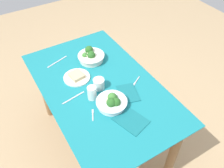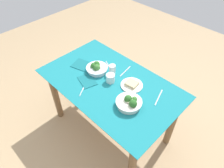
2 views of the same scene
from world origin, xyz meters
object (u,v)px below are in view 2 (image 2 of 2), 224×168
object	(u,v)px
water_glass_center	(112,70)
fork_by_near_bowl	(82,91)
napkin_folded_lower	(87,81)
broccoli_bowl_far	(97,68)
broccoli_bowl_near	(129,103)
napkin_folded_upper	(83,65)
water_glass_side	(110,78)
table_knife_left	(159,97)
fork_by_far_bowl	(108,64)
table_knife_right	(125,71)
bread_side_plate	(132,85)

from	to	relation	value
water_glass_center	fork_by_near_bowl	size ratio (longest dim) A/B	1.04
napkin_folded_lower	fork_by_near_bowl	bearing A→B (deg)	-59.70
broccoli_bowl_far	broccoli_bowl_near	size ratio (longest dim) A/B	0.97
water_glass_center	napkin_folded_upper	world-z (taller)	water_glass_center
water_glass_side	napkin_folded_lower	xyz separation A→B (m)	(-0.16, -0.15, -0.04)
broccoli_bowl_far	broccoli_bowl_near	xyz separation A→B (m)	(0.52, -0.11, -0.00)
water_glass_side	fork_by_near_bowl	world-z (taller)	water_glass_side
fork_by_near_bowl	water_glass_side	bearing A→B (deg)	-47.85
broccoli_bowl_far	table_knife_left	bearing A→B (deg)	12.41
broccoli_bowl_far	broccoli_bowl_near	world-z (taller)	broccoli_bowl_near
fork_by_far_bowl	table_knife_left	world-z (taller)	same
napkin_folded_upper	table_knife_right	bearing A→B (deg)	32.27
bread_side_plate	water_glass_side	size ratio (longest dim) A/B	2.45
water_glass_center	napkin_folded_lower	distance (m)	0.26
napkin_folded_upper	fork_by_near_bowl	bearing A→B (deg)	-40.58
napkin_folded_upper	napkin_folded_lower	bearing A→B (deg)	-29.50
bread_side_plate	table_knife_right	xyz separation A→B (m)	(-0.18, 0.11, -0.01)
bread_side_plate	table_knife_left	bearing A→B (deg)	11.88
table_knife_left	table_knife_right	world-z (taller)	same
fork_by_near_bowl	broccoli_bowl_near	bearing A→B (deg)	-97.19
water_glass_center	fork_by_far_bowl	world-z (taller)	water_glass_center
broccoli_bowl_far	water_glass_center	world-z (taller)	water_glass_center
broccoli_bowl_far	bread_side_plate	bearing A→B (deg)	12.77
broccoli_bowl_near	water_glass_center	size ratio (longest dim) A/B	2.15
broccoli_bowl_far	table_knife_right	bearing A→B (deg)	43.64
broccoli_bowl_near	napkin_folded_upper	xyz separation A→B (m)	(-0.69, 0.07, -0.03)
bread_side_plate	water_glass_center	distance (m)	0.25
bread_side_plate	fork_by_near_bowl	xyz separation A→B (m)	(-0.27, -0.37, -0.01)
broccoli_bowl_far	water_glass_side	xyz separation A→B (m)	(0.20, -0.01, 0.00)
broccoli_bowl_near	bread_side_plate	size ratio (longest dim) A/B	1.08
broccoli_bowl_far	bread_side_plate	xyz separation A→B (m)	(0.38, 0.09, -0.03)
water_glass_center	water_glass_side	xyz separation A→B (m)	(0.06, -0.09, -0.01)
fork_by_far_bowl	napkin_folded_upper	world-z (taller)	napkin_folded_upper
broccoli_bowl_near	napkin_folded_lower	size ratio (longest dim) A/B	1.20
water_glass_center	table_knife_left	xyz separation A→B (m)	(0.51, 0.06, -0.05)
broccoli_bowl_far	table_knife_left	distance (m)	0.66
fork_by_near_bowl	fork_by_far_bowl	bearing A→B (deg)	-15.44
bread_side_plate	napkin_folded_lower	xyz separation A→B (m)	(-0.34, -0.25, -0.01)
water_glass_side	fork_by_far_bowl	bearing A→B (deg)	141.76
fork_by_far_bowl	water_glass_center	bearing A→B (deg)	0.44
table_knife_left	bread_side_plate	bearing A→B (deg)	-95.60
fork_by_near_bowl	bread_side_plate	bearing A→B (deg)	-66.05
fork_by_far_bowl	water_glass_side	bearing A→B (deg)	-11.11
broccoli_bowl_far	napkin_folded_upper	size ratio (longest dim) A/B	1.04
fork_by_near_bowl	table_knife_right	distance (m)	0.49
fork_by_far_bowl	napkin_folded_upper	xyz separation A→B (m)	(-0.17, -0.19, 0.00)
broccoli_bowl_near	water_glass_center	xyz separation A→B (m)	(-0.39, 0.19, 0.01)
broccoli_bowl_far	napkin_folded_upper	bearing A→B (deg)	-166.44
bread_side_plate	water_glass_side	world-z (taller)	water_glass_side
fork_by_near_bowl	water_glass_center	bearing A→B (deg)	-33.76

